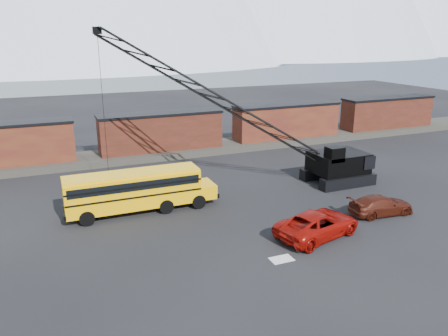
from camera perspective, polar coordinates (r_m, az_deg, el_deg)
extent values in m
plane|color=black|center=(30.15, 2.86, -8.61)|extent=(160.00, 160.00, 0.00)
cube|color=silver|center=(364.66, -21.65, 15.75)|extent=(800.00, 80.00, 24.00)
cube|color=#403C35|center=(49.60, -8.10, 2.05)|extent=(120.00, 5.00, 0.70)
cube|color=#4A1515|center=(47.79, -27.10, 2.66)|extent=(13.50, 2.90, 4.00)
cube|color=black|center=(48.01, -21.86, 1.27)|extent=(2.20, 2.40, 0.60)
cube|color=#542117|center=(49.05, -8.21, 4.71)|extent=(13.50, 2.90, 4.00)
cube|color=black|center=(48.66, -8.31, 7.06)|extent=(13.70, 3.10, 0.25)
cube|color=black|center=(48.61, -12.92, 2.27)|extent=(2.20, 2.40, 0.60)
cube|color=black|center=(50.61, -3.53, 3.25)|extent=(2.20, 2.40, 0.60)
cube|color=#4A1515|center=(55.14, 8.16, 6.07)|extent=(13.50, 2.90, 4.00)
cube|color=black|center=(54.80, 8.25, 8.17)|extent=(13.70, 3.10, 0.25)
cube|color=black|center=(53.50, 4.20, 4.00)|extent=(2.20, 2.40, 0.60)
cube|color=black|center=(57.71, 11.69, 4.65)|extent=(2.20, 2.40, 0.60)
cube|color=#542117|center=(64.71, 20.54, 6.78)|extent=(13.50, 2.90, 4.00)
cube|color=black|center=(64.41, 20.73, 8.57)|extent=(13.70, 3.10, 0.25)
cube|color=black|center=(62.25, 17.53, 5.11)|extent=(2.20, 2.40, 0.60)
cube|color=black|center=(67.90, 23.01, 5.48)|extent=(2.20, 2.40, 0.60)
cube|color=silver|center=(27.22, 7.53, -11.72)|extent=(1.40, 0.90, 0.02)
cube|color=#F9B005|center=(33.65, -11.76, -2.84)|extent=(10.00, 2.50, 2.50)
cube|color=#F9B005|center=(35.25, -2.74, -2.77)|extent=(1.60, 2.30, 1.10)
cube|color=#F9B005|center=(33.24, -11.90, -0.73)|extent=(10.00, 2.30, 0.18)
cube|color=black|center=(32.25, -11.40, -2.38)|extent=(9.60, 0.05, 0.65)
cube|color=black|center=(34.60, -12.25, -1.09)|extent=(9.60, 0.05, 0.65)
cube|color=black|center=(35.63, -1.45, -3.05)|extent=(0.15, 2.45, 0.35)
cube|color=black|center=(33.54, -20.17, -5.47)|extent=(0.15, 2.50, 0.35)
cylinder|color=black|center=(32.62, -17.47, -6.30)|extent=(1.10, 0.35, 1.10)
cylinder|color=black|center=(34.75, -17.86, -4.88)|extent=(1.10, 0.35, 1.10)
cylinder|color=black|center=(33.48, -7.55, -5.01)|extent=(1.10, 0.35, 1.10)
cylinder|color=black|center=(35.56, -8.53, -3.71)|extent=(1.10, 0.35, 1.10)
cylinder|color=black|center=(34.18, -3.33, -4.42)|extent=(1.10, 0.35, 1.10)
cylinder|color=black|center=(36.22, -4.55, -3.18)|extent=(1.10, 0.35, 1.10)
imported|color=#950D07|center=(30.13, 12.15, -7.18)|extent=(6.84, 4.41, 1.75)
imported|color=#42150B|center=(35.03, 19.82, -4.59)|extent=(5.19, 2.45, 1.46)
cube|color=black|center=(40.33, 15.91, -1.75)|extent=(5.50, 1.00, 1.00)
cube|color=black|center=(42.73, 13.28, -0.49)|extent=(5.50, 1.00, 1.00)
cube|color=black|center=(41.12, 14.70, 0.76)|extent=(4.80, 3.60, 1.80)
cube|color=black|center=(42.28, 16.89, 1.30)|extent=(1.20, 3.80, 1.20)
cube|color=black|center=(39.06, 14.24, 1.77)|extent=(1.40, 1.20, 1.30)
cube|color=black|center=(38.64, 14.72, 1.57)|extent=(1.20, 0.06, 0.90)
cube|color=black|center=(38.49, -16.26, 16.87)|extent=(0.70, 0.50, 0.60)
cylinder|color=black|center=(39.01, -15.45, 7.05)|extent=(0.04, 0.04, 13.05)
cube|color=black|center=(40.52, -14.75, -1.79)|extent=(0.25, 0.25, 0.50)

